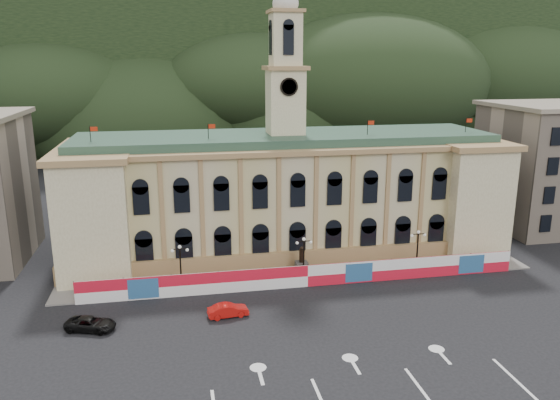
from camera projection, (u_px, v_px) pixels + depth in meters
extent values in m
plane|color=black|center=(348.00, 355.00, 47.35)|extent=(260.00, 260.00, 0.00)
cube|color=black|center=(219.00, 68.00, 165.38)|extent=(230.00, 70.00, 44.00)
cube|color=#595651|center=(351.00, 40.00, 150.72)|extent=(22.00, 8.00, 14.00)
cube|color=#595651|center=(31.00, 54.00, 134.73)|extent=(16.00, 7.00, 10.00)
cube|color=#C7B98F|center=(285.00, 198.00, 72.20)|extent=(55.00, 15.00, 14.00)
cube|color=#A37F4F|center=(298.00, 260.00, 66.25)|extent=(56.00, 0.80, 2.40)
cube|color=#A37F4F|center=(285.00, 144.00, 70.37)|extent=(56.20, 16.20, 0.60)
cube|color=#30513F|center=(285.00, 138.00, 70.19)|extent=(53.00, 13.00, 1.20)
cube|color=#F3E9B8|center=(99.00, 209.00, 66.98)|extent=(8.00, 17.00, 14.00)
cube|color=#F3E9B8|center=(453.00, 192.00, 75.53)|extent=(8.00, 17.00, 14.00)
cube|color=#F3E9B8|center=(285.00, 102.00, 69.03)|extent=(4.40, 4.40, 8.00)
cube|color=#A37F4F|center=(285.00, 68.00, 67.97)|extent=(5.20, 5.20, 0.50)
cube|color=#F3E9B8|center=(285.00, 40.00, 67.14)|extent=(3.60, 3.60, 6.50)
cube|color=#A37F4F|center=(286.00, 11.00, 66.29)|extent=(4.20, 4.20, 0.40)
cylinder|color=black|center=(289.00, 87.00, 66.34)|extent=(2.20, 0.20, 2.20)
ellipsoid|color=silver|center=(286.00, 4.00, 66.06)|extent=(3.20, 3.20, 2.72)
cube|color=#C2AD96|center=(560.00, 167.00, 82.37)|extent=(20.00, 16.00, 18.00)
cube|color=red|center=(308.00, 276.00, 61.30)|extent=(50.00, 0.25, 2.50)
cube|color=#2C5E92|center=(143.00, 289.00, 57.89)|extent=(3.20, 0.05, 2.20)
cube|color=#2C5E92|center=(359.00, 273.00, 62.25)|extent=(3.20, 0.05, 2.20)
cube|color=#2C5E92|center=(471.00, 264.00, 64.80)|extent=(3.20, 0.05, 2.20)
cube|color=slate|center=(302.00, 276.00, 64.20)|extent=(56.00, 5.50, 0.16)
cube|color=#595651|center=(302.00, 269.00, 64.24)|extent=(1.40, 1.40, 1.80)
cylinder|color=black|center=(302.00, 255.00, 63.81)|extent=(0.60, 0.60, 1.60)
sphere|color=black|center=(302.00, 248.00, 63.58)|extent=(0.44, 0.44, 0.44)
cylinder|color=black|center=(182.00, 287.00, 60.93)|extent=(0.44, 0.44, 0.30)
cylinder|color=black|center=(181.00, 269.00, 60.36)|extent=(0.18, 0.18, 4.80)
cube|color=black|center=(180.00, 249.00, 59.78)|extent=(1.60, 0.08, 0.08)
sphere|color=silver|center=(172.00, 251.00, 59.67)|extent=(0.36, 0.36, 0.36)
sphere|color=silver|center=(187.00, 250.00, 59.96)|extent=(0.36, 0.36, 0.36)
sphere|color=silver|center=(180.00, 247.00, 59.72)|extent=(0.40, 0.40, 0.40)
cylinder|color=black|center=(303.00, 278.00, 63.47)|extent=(0.44, 0.44, 0.30)
cylinder|color=black|center=(304.00, 260.00, 62.91)|extent=(0.18, 0.18, 4.80)
cube|color=black|center=(304.00, 241.00, 62.33)|extent=(1.60, 0.08, 0.08)
sphere|color=silver|center=(297.00, 243.00, 62.22)|extent=(0.36, 0.36, 0.36)
sphere|color=silver|center=(311.00, 242.00, 62.51)|extent=(0.36, 0.36, 0.36)
sphere|color=silver|center=(304.00, 239.00, 62.26)|extent=(0.40, 0.40, 0.40)
cylinder|color=black|center=(416.00, 270.00, 66.02)|extent=(0.44, 0.44, 0.30)
cylinder|color=black|center=(417.00, 252.00, 65.45)|extent=(0.18, 0.18, 4.80)
cube|color=black|center=(418.00, 234.00, 64.87)|extent=(1.60, 0.08, 0.08)
sphere|color=silver|center=(412.00, 236.00, 64.77)|extent=(0.36, 0.36, 0.36)
sphere|color=silver|center=(425.00, 235.00, 65.06)|extent=(0.36, 0.36, 0.36)
sphere|color=silver|center=(419.00, 232.00, 64.81)|extent=(0.40, 0.40, 0.40)
imported|color=red|center=(228.00, 310.00, 54.24)|extent=(2.34, 4.37, 1.33)
imported|color=black|center=(91.00, 324.00, 51.52)|extent=(4.92, 5.97, 1.30)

